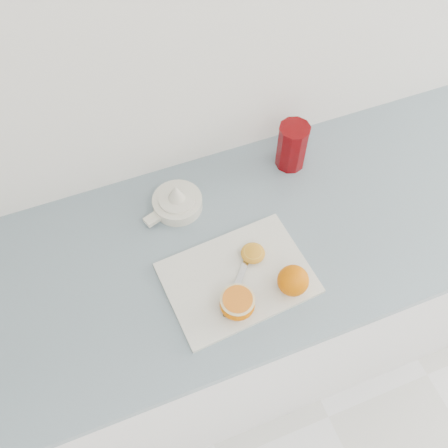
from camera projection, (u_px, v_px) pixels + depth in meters
name	position (u px, v px, depth m)	size (l,w,h in m)	color
counter	(239.00, 307.00, 1.68)	(2.37, 0.64, 0.89)	white
cutting_board	(238.00, 278.00, 1.24)	(0.35, 0.25, 0.01)	silver
whole_orange	(293.00, 281.00, 1.18)	(0.08, 0.08, 0.08)	#C94F00
half_orange	(237.00, 303.00, 1.16)	(0.08, 0.08, 0.05)	#C94F00
squeezed_shell	(253.00, 253.00, 1.25)	(0.06, 0.06, 0.03)	orange
paring_knife	(233.00, 297.00, 1.19)	(0.12, 0.14, 0.01)	#4A3113
citrus_juicer	(177.00, 201.00, 1.34)	(0.17, 0.13, 0.09)	white
red_tumbler	(292.00, 147.00, 1.39)	(0.09, 0.09, 0.14)	#670205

